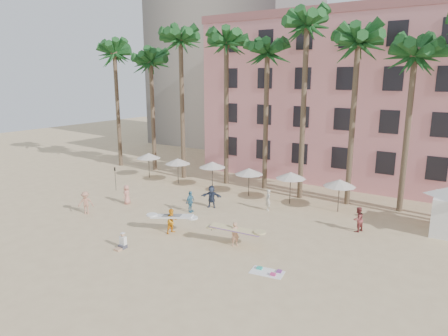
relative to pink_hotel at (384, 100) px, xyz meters
name	(u,v)px	position (x,y,z in m)	size (l,w,h in m)	color
ground	(163,247)	(-7.00, -26.00, -8.00)	(120.00, 120.00, 0.00)	#D1B789
pink_hotel	(384,100)	(0.00, 0.00, 0.00)	(35.00, 14.00, 16.00)	pink
palm_row	(281,45)	(-6.49, -11.00, 4.97)	(44.40, 5.40, 16.30)	brown
umbrella_row	(230,168)	(-10.00, -13.50, -5.67)	(22.50, 2.70, 2.73)	#332B23
beach_towel	(268,272)	(-0.03, -25.32, -7.97)	(1.93, 1.27, 0.14)	white
carrier_yellow	(235,232)	(-3.38, -23.29, -7.09)	(3.22, 1.57, 1.55)	tan
carrier_white	(172,220)	(-8.06, -23.85, -7.09)	(2.95, 1.73, 1.70)	#FEA21A
beachgoers	(196,202)	(-9.18, -19.69, -7.12)	(19.71, 9.36, 1.82)	teal
paddle	(115,176)	(-19.20, -18.80, -6.59)	(0.18, 0.04, 2.23)	black
seated_man	(122,243)	(-9.01, -27.47, -7.66)	(0.44, 0.76, 0.99)	#3F3F4C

